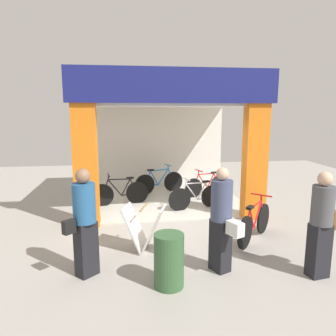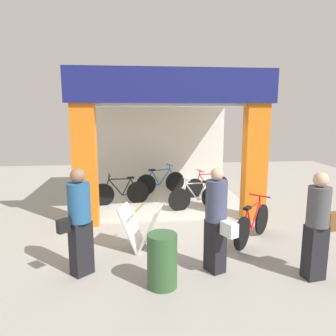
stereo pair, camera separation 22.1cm
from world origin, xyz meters
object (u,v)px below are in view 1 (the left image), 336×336
Objects in this scene: pedestrian_0 at (85,221)px; pedestrian_2 at (322,223)px; sandwich_board_sign at (144,228)px; trash_bin at (169,260)px; bicycle_parked_0 at (255,223)px; pedestrian_1 at (222,219)px; bicycle_inside_0 at (120,193)px; bicycle_inside_3 at (159,182)px; bicycle_inside_1 at (196,197)px; bicycle_inside_2 at (206,185)px.

pedestrian_2 is at bearing -8.13° from pedestrian_0.
trash_bin is (0.29, -1.34, -0.02)m from sandwich_board_sign.
bicycle_parked_0 reaches higher than sandwich_board_sign.
pedestrian_2 is at bearing -14.31° from pedestrian_1.
pedestrian_0 is (-3.26, -0.98, 0.56)m from bicycle_parked_0.
bicycle_inside_0 is at bearing 126.28° from pedestrian_2.
bicycle_inside_3 is at bearing 110.77° from bicycle_parked_0.
bicycle_inside_1 is 1.99m from bicycle_inside_3.
bicycle_inside_1 is 3.96m from pedestrian_2.
bicycle_inside_1 is 1.73× the size of sandwich_board_sign.
pedestrian_2 reaches higher than bicycle_parked_0.
bicycle_inside_1 is 1.86× the size of trash_bin.
pedestrian_1 is (-0.33, -3.36, 0.56)m from bicycle_inside_1.
sandwich_board_sign is 0.51× the size of pedestrian_1.
pedestrian_0 is 1.02× the size of pedestrian_2.
pedestrian_2 reaches higher than sandwich_board_sign.
pedestrian_0 reaches higher than pedestrian_1.
bicycle_inside_3 is 1.30× the size of bicycle_parked_0.
pedestrian_2 is (0.45, -1.51, 0.53)m from bicycle_parked_0.
pedestrian_0 is at bearing -163.34° from bicycle_parked_0.
bicycle_inside_1 is (2.05, -0.65, -0.01)m from bicycle_inside_0.
pedestrian_2 is 2.48m from trash_bin.
bicycle_parked_0 is 0.71× the size of pedestrian_1.
pedestrian_2 is at bearing -73.29° from bicycle_parked_0.
pedestrian_2 is at bearing -53.72° from bicycle_inside_0.
bicycle_inside_2 is 5.36m from trash_bin.
bicycle_inside_3 is at bearing 85.43° from trash_bin.
bicycle_inside_1 is at bearing 107.93° from bicycle_parked_0.
pedestrian_1 is at bearing -133.36° from bicycle_parked_0.
bicycle_parked_0 is 1.66m from pedestrian_2.
bicycle_parked_0 is 2.48m from trash_bin.
bicycle_inside_3 is 5.35m from pedestrian_0.
bicycle_inside_0 is at bearing 113.16° from pedestrian_1.
pedestrian_1 reaches higher than trash_bin.
trash_bin is (-1.87, -5.02, 0.08)m from bicycle_inside_2.
trash_bin is at bearing -143.08° from bicycle_parked_0.
bicycle_parked_0 is 0.72× the size of pedestrian_2.
bicycle_inside_2 is at bearing 78.44° from pedestrian_1.
pedestrian_0 is (-0.99, -0.82, 0.49)m from sandwich_board_sign.
pedestrian_0 is at bearing -140.15° from sandwich_board_sign.
pedestrian_0 is (-3.15, -4.50, 0.58)m from bicycle_inside_2.
sandwich_board_sign is 1.37m from pedestrian_0.
bicycle_inside_2 is at bearing 55.00° from pedestrian_0.
bicycle_inside_1 is 3.93m from trash_bin.
trash_bin is at bearing -94.57° from bicycle_inside_3.
pedestrian_1 reaches higher than bicycle_inside_2.
bicycle_parked_0 reaches higher than bicycle_inside_1.
pedestrian_1 reaches higher than sandwich_board_sign.
bicycle_inside_0 is at bearing -166.53° from bicycle_inside_2.
bicycle_inside_0 is 3.08m from sandwich_board_sign.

